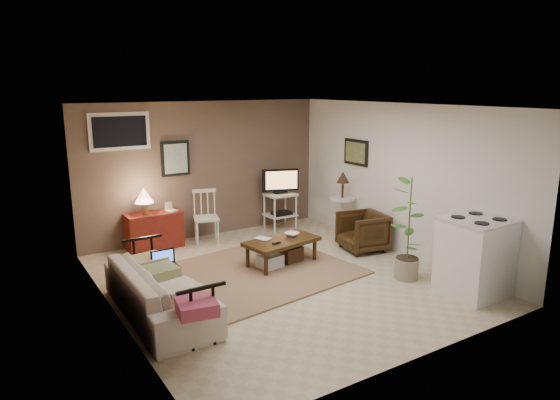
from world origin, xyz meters
TOP-DOWN VIEW (x-y plane):
  - floor at (0.00, 0.00)m, footprint 5.00×5.00m
  - art_back at (-0.55, 2.48)m, footprint 0.50×0.03m
  - art_right at (2.23, 1.05)m, footprint 0.03×0.60m
  - window at (-1.45, 2.48)m, footprint 0.96×0.03m
  - rug at (-0.24, 0.38)m, footprint 3.03×2.55m
  - coffee_table at (0.31, 0.46)m, footprint 1.20×0.75m
  - sofa at (-1.80, -0.18)m, footprint 0.59×2.03m
  - sofa_pillows at (-1.75, -0.41)m, footprint 0.39×1.93m
  - sofa_end_rails at (-1.68, -0.18)m, footprint 0.55×2.03m
  - laptop at (-1.61, 0.17)m, footprint 0.31×0.23m
  - red_console at (-1.06, 2.28)m, footprint 0.91×0.40m
  - spindle_chair at (-0.18, 2.12)m, footprint 0.51×0.51m
  - tv_stand at (1.33, 2.11)m, footprint 0.66×0.44m
  - side_table at (1.99, 1.11)m, footprint 0.45×0.45m
  - armchair at (1.82, 0.35)m, footprint 0.74×0.78m
  - potted_plant at (1.52, -0.93)m, footprint 0.37×0.37m
  - stove at (1.86, -1.77)m, footprint 0.79×0.73m
  - bowl at (0.55, 0.54)m, footprint 0.22×0.13m
  - book_table at (0.02, 0.60)m, footprint 0.16×0.08m
  - book_console at (-0.83, 2.23)m, footprint 0.15×0.05m

SIDE VIEW (x-z plane):
  - floor at x=0.00m, z-range 0.00..0.00m
  - rug at x=-0.24m, z-range 0.00..0.03m
  - coffee_table at x=0.31m, z-range 0.02..0.45m
  - sofa_end_rails at x=-1.68m, z-range 0.00..0.68m
  - armchair at x=1.82m, z-range 0.00..0.70m
  - red_console at x=-1.06m, z-range -0.16..0.89m
  - sofa at x=-1.80m, z-range 0.00..0.79m
  - spindle_chair at x=-0.18m, z-range -0.03..0.88m
  - sofa_pillows at x=-1.75m, z-range 0.42..0.56m
  - bowl at x=0.55m, z-range 0.40..0.61m
  - stove at x=1.86m, z-range 0.00..1.03m
  - laptop at x=-1.61m, z-range 0.41..0.62m
  - book_table at x=0.02m, z-range 0.40..0.63m
  - tv_stand at x=1.33m, z-range 0.03..1.19m
  - book_console at x=-0.83m, z-range 0.60..0.81m
  - side_table at x=1.99m, z-range 0.14..1.34m
  - potted_plant at x=1.52m, z-range 0.05..1.53m
  - art_back at x=-0.55m, z-range 1.15..1.75m
  - art_right at x=2.23m, z-range 1.29..1.75m
  - window at x=-1.45m, z-range 1.65..2.25m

